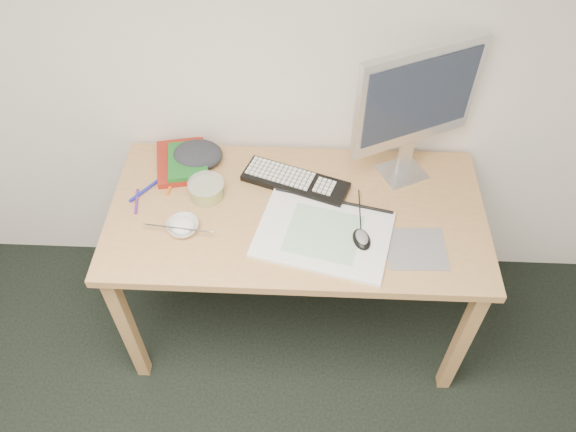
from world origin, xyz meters
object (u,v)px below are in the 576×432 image
Objects in this scene: keyboard at (295,182)px; monitor at (417,101)px; desk at (297,225)px; sketchpad at (323,234)px; rice_bowl at (183,227)px.

keyboard is 0.54m from monitor.
sketchpad is at bearing -49.12° from desk.
monitor is (0.42, 0.08, 0.34)m from keyboard.
monitor reaches higher than desk.
desk is 3.41× the size of keyboard.
sketchpad is at bearing -0.38° from rice_bowl.
monitor is 4.90× the size of rice_bowl.
keyboard is at bearing 94.39° from desk.
rice_bowl is at bearing -164.69° from desk.
rice_bowl reaches higher than desk.
desk is 0.18m from sketchpad.
monitor is at bearing 60.62° from sketchpad.
desk is 0.17m from keyboard.
keyboard is 0.73× the size of monitor.
sketchpad is 0.83× the size of monitor.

